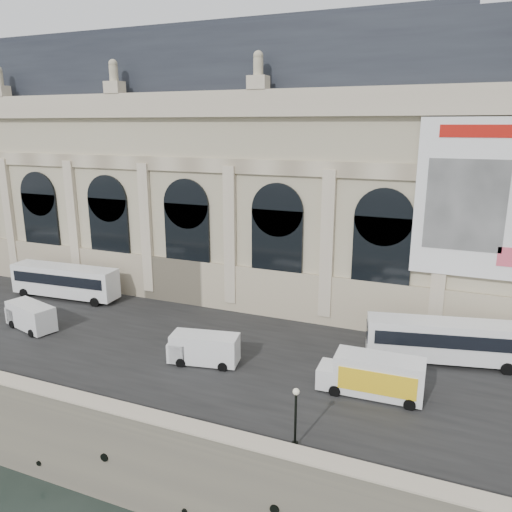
% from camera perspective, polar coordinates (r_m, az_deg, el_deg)
% --- Properties ---
extents(ground, '(260.00, 260.00, 0.00)m').
position_cam_1_polar(ground, '(40.18, -18.92, -24.40)').
color(ground, black).
rests_on(ground, ground).
extents(quay, '(160.00, 70.00, 6.00)m').
position_cam_1_polar(quay, '(65.37, 1.33, -4.79)').
color(quay, '#79715D').
rests_on(quay, ground).
extents(street, '(160.00, 24.00, 0.06)m').
position_cam_1_polar(street, '(46.65, -8.13, -9.22)').
color(street, '#2D2D2D').
rests_on(street, quay).
extents(parapet, '(160.00, 1.40, 1.21)m').
position_cam_1_polar(parapet, '(36.83, -19.17, -15.85)').
color(parapet, '#79715D').
rests_on(parapet, quay).
extents(museum, '(69.00, 18.70, 29.10)m').
position_cam_1_polar(museum, '(60.52, -5.38, 9.82)').
color(museum, beige).
rests_on(museum, quay).
extents(bus_left, '(12.75, 3.63, 3.71)m').
position_cam_1_polar(bus_left, '(59.51, -21.00, -2.64)').
color(bus_left, white).
rests_on(bus_left, quay).
extents(bus_right, '(12.53, 5.11, 3.62)m').
position_cam_1_polar(bus_right, '(43.62, 20.71, -8.97)').
color(bus_right, white).
rests_on(bus_right, quay).
extents(van_b, '(6.02, 3.52, 2.52)m').
position_cam_1_polar(van_b, '(52.43, -24.49, -6.22)').
color(van_b, white).
rests_on(van_b, quay).
extents(van_c, '(5.95, 3.16, 2.52)m').
position_cam_1_polar(van_c, '(41.41, -6.33, -10.47)').
color(van_c, white).
rests_on(van_c, quay).
extents(box_truck, '(7.51, 2.85, 3.00)m').
position_cam_1_polar(box_truck, '(37.59, 13.19, -13.17)').
color(box_truck, white).
rests_on(box_truck, quay).
extents(lamp_right, '(0.40, 0.40, 3.98)m').
position_cam_1_polar(lamp_right, '(31.22, 4.54, -18.05)').
color(lamp_right, black).
rests_on(lamp_right, quay).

